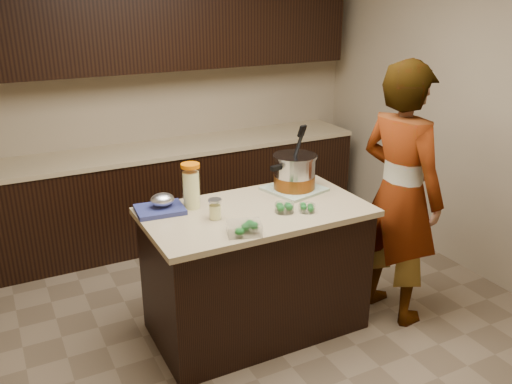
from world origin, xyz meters
TOP-DOWN VIEW (x-y plane):
  - ground_plane at (0.00, 0.00)m, footprint 4.00×4.00m
  - room_shell at (0.00, 0.00)m, footprint 4.04×4.04m
  - back_cabinets at (0.00, 1.74)m, footprint 3.60×0.63m
  - island at (0.00, 0.00)m, footprint 1.46×0.81m
  - dish_towel at (0.40, 0.19)m, footprint 0.44×0.44m
  - stock_pot at (0.40, 0.19)m, footprint 0.43×0.37m
  - lemonade_pitcher at (-0.36, 0.22)m, footprint 0.15×0.15m
  - mason_jar at (-0.30, -0.02)m, footprint 0.11×0.11m
  - broccoli_tub_left at (0.14, -0.12)m, footprint 0.14×0.14m
  - broccoli_tub_right at (0.27, -0.19)m, footprint 0.11×0.11m
  - broccoli_tub_rect at (-0.23, -0.30)m, footprint 0.23×0.20m
  - blue_tray at (-0.56, 0.25)m, footprint 0.32×0.27m
  - person at (0.98, -0.26)m, footprint 0.54×0.73m

SIDE VIEW (x-z plane):
  - ground_plane at x=0.00m, z-range 0.00..0.00m
  - island at x=0.00m, z-range 0.00..0.90m
  - dish_towel at x=0.40m, z-range 0.90..0.92m
  - person at x=0.98m, z-range 0.00..1.84m
  - broccoli_tub_right at x=0.27m, z-range 0.90..0.95m
  - broccoli_tub_left at x=0.14m, z-range 0.90..0.96m
  - broccoli_tub_rect at x=-0.23m, z-range 0.90..0.97m
  - blue_tray at x=-0.56m, z-range 0.88..1.00m
  - back_cabinets at x=0.00m, z-range -0.22..2.10m
  - mason_jar at x=-0.30m, z-range 0.89..1.03m
  - stock_pot at x=0.40m, z-range 0.80..1.24m
  - lemonade_pitcher at x=-0.36m, z-range 0.89..1.19m
  - room_shell at x=0.00m, z-range 0.35..3.07m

